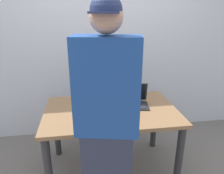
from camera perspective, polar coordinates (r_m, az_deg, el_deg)
The scene contains 7 objects.
ground_plane at distance 2.66m, azimuth -0.25°, elevation -21.11°, with size 8.00×8.00×0.00m, color slate.
desk at distance 2.29m, azimuth -0.27°, elevation -8.72°, with size 1.38×0.86×0.77m.
laptop at distance 2.34m, azimuth 5.27°, elevation -3.54°, with size 0.39×0.32×0.22m.
beer_bottle_amber at distance 2.46m, azimuth -6.25°, elevation -0.94°, with size 0.07×0.07×0.29m.
beer_bottle_green at distance 2.36m, azimuth -5.65°, elevation -1.69°, with size 0.08×0.08×0.30m.
person_figure at distance 1.57m, azimuth -1.32°, elevation -10.50°, with size 0.48×0.34×1.85m.
back_wall at distance 2.98m, azimuth -2.91°, elevation 11.29°, with size 6.00×0.10×2.60m, color silver.
Camera 1 is at (-0.28, -1.98, 1.75)m, focal length 34.01 mm.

